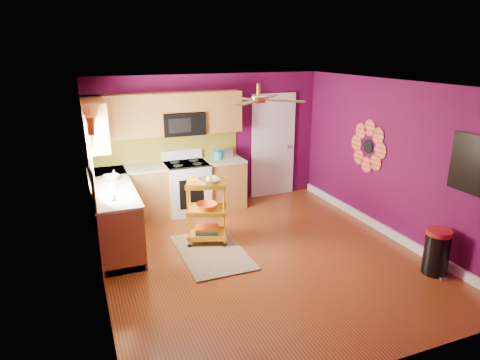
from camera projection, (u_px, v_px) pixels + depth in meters
name	position (u px, v px, depth m)	size (l,w,h in m)	color
ground	(262.00, 256.00, 6.34)	(5.00, 5.00, 0.00)	maroon
room_envelope	(266.00, 149.00, 5.86)	(4.54, 5.04, 2.52)	#530939
lower_cabinets	(147.00, 201.00, 7.35)	(2.81, 2.31, 0.94)	#915B27
electric_range	(187.00, 187.00, 7.93)	(0.76, 0.66, 1.13)	white
upper_cabinetry	(145.00, 118.00, 7.29)	(2.80, 2.30, 1.26)	#915B27
left_window	(89.00, 139.00, 5.97)	(0.08, 1.35, 1.08)	white
panel_door	(273.00, 147.00, 8.70)	(0.95, 0.11, 2.15)	white
right_wall_art	(408.00, 153.00, 6.40)	(0.04, 2.74, 1.04)	black
ceiling_fan	(259.00, 99.00, 5.84)	(1.01, 1.01, 0.26)	#BF8C3F
shag_rug	(212.00, 252.00, 6.44)	(0.93, 1.52, 0.02)	#332111
rolling_cart	(207.00, 209.00, 6.62)	(0.72, 0.62, 1.10)	yellow
trash_can	(437.00, 252.00, 5.77)	(0.36, 0.38, 0.64)	black
teal_kettle	(218.00, 155.00, 8.07)	(0.18, 0.18, 0.21)	teal
toaster	(226.00, 153.00, 8.17)	(0.22, 0.15, 0.18)	beige
soap_bottle_a	(112.00, 185.00, 6.27)	(0.08, 0.08, 0.17)	#EA3F72
soap_bottle_b	(114.00, 174.00, 6.84)	(0.12, 0.12, 0.15)	white
counter_dish	(111.00, 177.00, 6.83)	(0.27, 0.27, 0.07)	white
counter_cup	(112.00, 197.00, 5.89)	(0.11, 0.11, 0.09)	white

